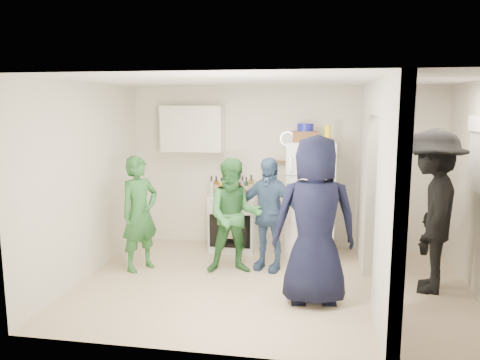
# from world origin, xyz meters

# --- Properties ---
(floor) EXTENTS (4.80, 4.80, 0.00)m
(floor) POSITION_xyz_m (0.00, 0.00, 0.00)
(floor) COLOR #D0B393
(floor) RESTS_ON ground
(wall_back) EXTENTS (4.80, 0.00, 4.80)m
(wall_back) POSITION_xyz_m (0.00, 1.70, 1.25)
(wall_back) COLOR silver
(wall_back) RESTS_ON floor
(wall_front) EXTENTS (4.80, 0.00, 4.80)m
(wall_front) POSITION_xyz_m (0.00, -1.70, 1.25)
(wall_front) COLOR silver
(wall_front) RESTS_ON floor
(wall_left) EXTENTS (0.00, 3.40, 3.40)m
(wall_left) POSITION_xyz_m (-2.40, 0.00, 1.25)
(wall_left) COLOR silver
(wall_left) RESTS_ON floor
(ceiling) EXTENTS (4.80, 4.80, 0.00)m
(ceiling) POSITION_xyz_m (0.00, 0.00, 2.50)
(ceiling) COLOR white
(ceiling) RESTS_ON wall_back
(partition_pier_back) EXTENTS (0.12, 1.20, 2.50)m
(partition_pier_back) POSITION_xyz_m (1.20, 1.10, 1.25)
(partition_pier_back) COLOR silver
(partition_pier_back) RESTS_ON floor
(partition_pier_front) EXTENTS (0.12, 1.20, 2.50)m
(partition_pier_front) POSITION_xyz_m (1.20, -1.10, 1.25)
(partition_pier_front) COLOR silver
(partition_pier_front) RESTS_ON floor
(partition_header) EXTENTS (0.12, 1.00, 0.40)m
(partition_header) POSITION_xyz_m (1.20, 0.00, 2.30)
(partition_header) COLOR silver
(partition_header) RESTS_ON partition_pier_back
(stove) EXTENTS (0.71, 0.59, 0.84)m
(stove) POSITION_xyz_m (-0.74, 1.37, 0.42)
(stove) COLOR white
(stove) RESTS_ON floor
(upper_cabinet) EXTENTS (0.95, 0.34, 0.70)m
(upper_cabinet) POSITION_xyz_m (-1.40, 1.52, 1.85)
(upper_cabinet) COLOR silver
(upper_cabinet) RESTS_ON wall_back
(fridge) EXTENTS (0.69, 0.67, 1.69)m
(fridge) POSITION_xyz_m (0.43, 1.34, 0.84)
(fridge) COLOR white
(fridge) RESTS_ON floor
(wicker_basket) EXTENTS (0.35, 0.25, 0.15)m
(wicker_basket) POSITION_xyz_m (0.33, 1.39, 1.76)
(wicker_basket) COLOR brown
(wicker_basket) RESTS_ON fridge
(blue_bowl) EXTENTS (0.24, 0.24, 0.11)m
(blue_bowl) POSITION_xyz_m (0.33, 1.39, 1.89)
(blue_bowl) COLOR navy
(blue_bowl) RESTS_ON wicker_basket
(yellow_cup_stack_top) EXTENTS (0.09, 0.09, 0.25)m
(yellow_cup_stack_top) POSITION_xyz_m (0.65, 1.24, 1.81)
(yellow_cup_stack_top) COLOR yellow
(yellow_cup_stack_top) RESTS_ON fridge
(wall_clock) EXTENTS (0.22, 0.02, 0.22)m
(wall_clock) POSITION_xyz_m (0.05, 1.68, 1.70)
(wall_clock) COLOR white
(wall_clock) RESTS_ON wall_back
(spice_shelf) EXTENTS (0.35, 0.08, 0.03)m
(spice_shelf) POSITION_xyz_m (0.00, 1.65, 1.35)
(spice_shelf) COLOR olive
(spice_shelf) RESTS_ON wall_back
(yellow_cup_stack_stove) EXTENTS (0.09, 0.09, 0.25)m
(yellow_cup_stack_stove) POSITION_xyz_m (-0.86, 1.15, 0.97)
(yellow_cup_stack_stove) COLOR yellow
(yellow_cup_stack_stove) RESTS_ON stove
(red_cup) EXTENTS (0.09, 0.09, 0.12)m
(red_cup) POSITION_xyz_m (-0.52, 1.17, 0.90)
(red_cup) COLOR red
(red_cup) RESTS_ON stove
(person_green_left) EXTENTS (0.62, 0.68, 1.55)m
(person_green_left) POSITION_xyz_m (-1.81, 0.28, 0.77)
(person_green_left) COLOR #2A6A37
(person_green_left) RESTS_ON floor
(person_green_center) EXTENTS (0.85, 0.72, 1.53)m
(person_green_center) POSITION_xyz_m (-0.54, 0.40, 0.77)
(person_green_center) COLOR #337433
(person_green_center) RESTS_ON floor
(person_denim) EXTENTS (0.97, 0.64, 1.54)m
(person_denim) POSITION_xyz_m (-0.12, 0.59, 0.77)
(person_denim) COLOR #3D5D85
(person_denim) RESTS_ON floor
(person_navy) EXTENTS (1.01, 0.73, 1.91)m
(person_navy) POSITION_xyz_m (0.51, -0.41, 0.95)
(person_navy) COLOR black
(person_navy) RESTS_ON floor
(person_nook) EXTENTS (1.00, 1.39, 1.95)m
(person_nook) POSITION_xyz_m (1.87, 0.19, 0.97)
(person_nook) COLOR black
(person_nook) RESTS_ON floor
(bottle_a) EXTENTS (0.07, 0.07, 0.27)m
(bottle_a) POSITION_xyz_m (-1.03, 1.48, 0.98)
(bottle_a) COLOR brown
(bottle_a) RESTS_ON stove
(bottle_b) EXTENTS (0.08, 0.08, 0.29)m
(bottle_b) POSITION_xyz_m (-0.90, 1.29, 0.99)
(bottle_b) COLOR #2C4F1A
(bottle_b) RESTS_ON stove
(bottle_c) EXTENTS (0.06, 0.06, 0.32)m
(bottle_c) POSITION_xyz_m (-0.82, 1.53, 1.00)
(bottle_c) COLOR silver
(bottle_c) RESTS_ON stove
(bottle_d) EXTENTS (0.08, 0.08, 0.24)m
(bottle_d) POSITION_xyz_m (-0.71, 1.33, 0.97)
(bottle_d) COLOR maroon
(bottle_d) RESTS_ON stove
(bottle_e) EXTENTS (0.07, 0.07, 0.27)m
(bottle_e) POSITION_xyz_m (-0.63, 1.57, 0.98)
(bottle_e) COLOR #9BA7AC
(bottle_e) RESTS_ON stove
(bottle_f) EXTENTS (0.06, 0.06, 0.29)m
(bottle_f) POSITION_xyz_m (-0.54, 1.38, 0.99)
(bottle_f) COLOR #13351C
(bottle_f) RESTS_ON stove
(bottle_g) EXTENTS (0.08, 0.08, 0.31)m
(bottle_g) POSITION_xyz_m (-0.48, 1.49, 1.00)
(bottle_g) COLOR brown
(bottle_g) RESTS_ON stove
(bottle_h) EXTENTS (0.07, 0.07, 0.32)m
(bottle_h) POSITION_xyz_m (-1.04, 1.23, 1.00)
(bottle_h) COLOR #B1B7BE
(bottle_h) RESTS_ON stove
(bottle_i) EXTENTS (0.06, 0.06, 0.25)m
(bottle_i) POSITION_xyz_m (-0.68, 1.47, 0.97)
(bottle_i) COLOR #59160F
(bottle_i) RESTS_ON stove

